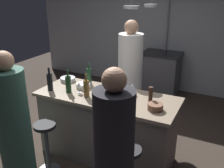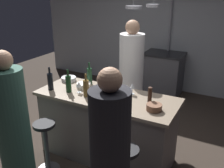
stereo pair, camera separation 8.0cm
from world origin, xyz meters
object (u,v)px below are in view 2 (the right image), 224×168
at_px(bar_stool_left, 46,145).
at_px(guest_left, 14,132).
at_px(chef, 131,81).
at_px(pepper_mill, 150,96).
at_px(wine_glass_near_right_guest, 79,85).
at_px(wine_bottle_dark, 50,81).
at_px(mixing_bowl_wooden, 154,107).
at_px(guest_right, 110,164).
at_px(mixing_bowl_steel, 69,79).
at_px(wine_bottle_red, 68,83).
at_px(wine_bottle_green, 89,76).
at_px(wine_glass_near_left_guest, 132,86).
at_px(mixing_bowl_ceramic, 84,85).
at_px(stove_range, 163,74).
at_px(wine_bottle_amber, 86,88).

height_order(bar_stool_left, guest_left, guest_left).
height_order(chef, bar_stool_left, chef).
height_order(pepper_mill, wine_glass_near_right_guest, pepper_mill).
bearing_deg(wine_bottle_dark, mixing_bowl_wooden, 2.91).
bearing_deg(chef, guest_right, -71.40).
relative_size(guest_left, mixing_bowl_steel, 7.62).
height_order(guest_right, mixing_bowl_steel, guest_right).
height_order(guest_right, pepper_mill, guest_right).
distance_m(wine_bottle_red, mixing_bowl_wooden, 1.15).
bearing_deg(mixing_bowl_wooden, mixing_bowl_steel, 167.48).
distance_m(wine_bottle_green, mixing_bowl_wooden, 1.12).
height_order(guest_right, wine_glass_near_left_guest, guest_right).
relative_size(wine_glass_near_right_guest, mixing_bowl_ceramic, 0.75).
bearing_deg(guest_left, wine_glass_near_right_guest, 77.33).
relative_size(guest_right, mixing_bowl_wooden, 9.40).
xyz_separation_m(stove_range, mixing_bowl_steel, (-0.73, -2.25, 0.48)).
height_order(wine_glass_near_right_guest, mixing_bowl_ceramic, wine_glass_near_right_guest).
relative_size(wine_bottle_amber, wine_bottle_dark, 0.95).
bearing_deg(wine_bottle_red, guest_left, -94.62).
relative_size(chef, wine_bottle_amber, 5.90).
bearing_deg(guest_left, mixing_bowl_steel, 98.45).
relative_size(pepper_mill, mixing_bowl_wooden, 1.22).
height_order(guest_right, wine_bottle_green, guest_right).
relative_size(stove_range, wine_bottle_red, 2.98).
distance_m(bar_stool_left, mixing_bowl_ceramic, 0.90).
relative_size(pepper_mill, wine_bottle_dark, 0.68).
height_order(bar_stool_left, wine_glass_near_right_guest, wine_glass_near_right_guest).
bearing_deg(wine_glass_near_left_guest, wine_bottle_green, 175.70).
xyz_separation_m(pepper_mill, wine_bottle_green, (-0.96, 0.23, 0.02)).
distance_m(wine_bottle_amber, mixing_bowl_steel, 0.64).
distance_m(mixing_bowl_steel, mixing_bowl_wooden, 1.43).
distance_m(chef, wine_bottle_amber, 1.02).
relative_size(mixing_bowl_ceramic, mixing_bowl_steel, 0.91).
bearing_deg(wine_glass_near_right_guest, wine_bottle_dark, -166.43).
height_order(wine_bottle_green, mixing_bowl_ceramic, wine_bottle_green).
bearing_deg(wine_bottle_green, wine_glass_near_left_guest, -4.30).
relative_size(bar_stool_left, pepper_mill, 3.24).
relative_size(guest_left, wine_glass_near_right_guest, 11.16).
xyz_separation_m(wine_bottle_amber, wine_glass_near_left_guest, (0.48, 0.33, -0.01)).
distance_m(bar_stool_left, wine_bottle_dark, 0.81).
relative_size(mixing_bowl_steel, mixing_bowl_wooden, 1.24).
bearing_deg(wine_bottle_dark, wine_glass_near_left_guest, 19.93).
xyz_separation_m(guest_left, mixing_bowl_ceramic, (0.16, 1.08, 0.18)).
bearing_deg(wine_glass_near_right_guest, guest_right, -43.66).
height_order(chef, wine_glass_near_left_guest, chef).
bearing_deg(wine_glass_near_right_guest, pepper_mill, 6.05).
bearing_deg(guest_left, pepper_mill, 41.92).
bearing_deg(mixing_bowl_steel, wine_bottle_amber, -33.03).
xyz_separation_m(pepper_mill, mixing_bowl_steel, (-1.30, 0.19, -0.08)).
distance_m(wine_bottle_amber, wine_glass_near_right_guest, 0.16).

